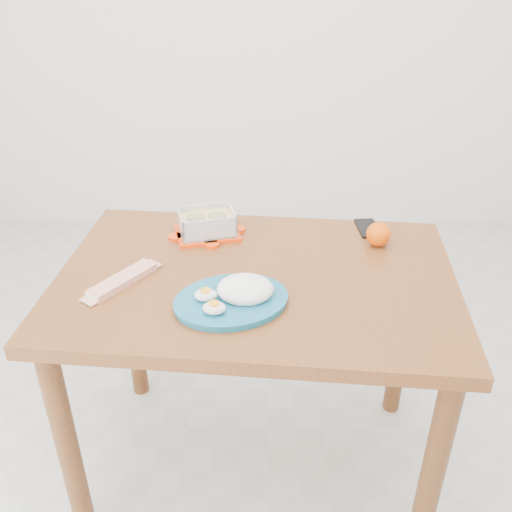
{
  "coord_description": "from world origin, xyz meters",
  "views": [
    {
      "loc": [
        -0.03,
        -1.37,
        1.58
      ],
      "look_at": [
        -0.04,
        -0.05,
        0.81
      ],
      "focal_mm": 40.0,
      "sensor_mm": 36.0,
      "label": 1
    }
  ],
  "objects_px": {
    "smartphone": "(368,228)",
    "food_container": "(207,224)",
    "rice_plate": "(236,295)",
    "dining_table": "(256,309)",
    "orange_fruit": "(378,234)"
  },
  "relations": [
    {
      "from": "orange_fruit",
      "to": "smartphone",
      "type": "relative_size",
      "value": 0.59
    },
    {
      "from": "dining_table",
      "to": "orange_fruit",
      "type": "xyz_separation_m",
      "value": [
        0.36,
        0.17,
        0.15
      ]
    },
    {
      "from": "smartphone",
      "to": "orange_fruit",
      "type": "bearing_deg",
      "value": -87.74
    },
    {
      "from": "dining_table",
      "to": "smartphone",
      "type": "xyz_separation_m",
      "value": [
        0.35,
        0.27,
        0.12
      ]
    },
    {
      "from": "rice_plate",
      "to": "smartphone",
      "type": "distance_m",
      "value": 0.57
    },
    {
      "from": "food_container",
      "to": "smartphone",
      "type": "height_order",
      "value": "food_container"
    },
    {
      "from": "orange_fruit",
      "to": "rice_plate",
      "type": "height_order",
      "value": "rice_plate"
    },
    {
      "from": "orange_fruit",
      "to": "food_container",
      "type": "bearing_deg",
      "value": 173.32
    },
    {
      "from": "rice_plate",
      "to": "smartphone",
      "type": "relative_size",
      "value": 2.99
    },
    {
      "from": "smartphone",
      "to": "food_container",
      "type": "bearing_deg",
      "value": -179.72
    },
    {
      "from": "dining_table",
      "to": "rice_plate",
      "type": "height_order",
      "value": "rice_plate"
    },
    {
      "from": "dining_table",
      "to": "food_container",
      "type": "height_order",
      "value": "food_container"
    },
    {
      "from": "dining_table",
      "to": "food_container",
      "type": "xyz_separation_m",
      "value": [
        -0.15,
        0.23,
        0.15
      ]
    },
    {
      "from": "orange_fruit",
      "to": "rice_plate",
      "type": "bearing_deg",
      "value": -143.49
    },
    {
      "from": "rice_plate",
      "to": "smartphone",
      "type": "bearing_deg",
      "value": 26.48
    }
  ]
}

